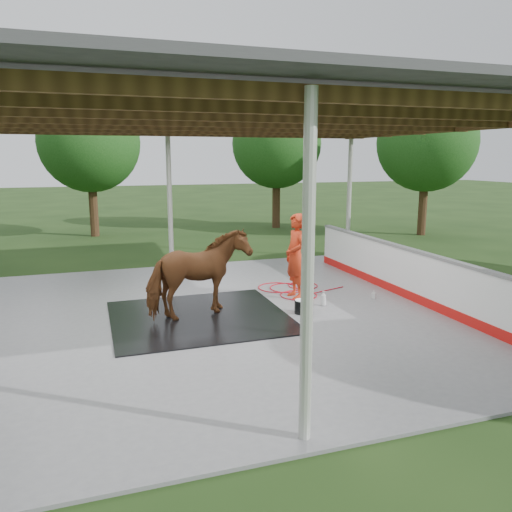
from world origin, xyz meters
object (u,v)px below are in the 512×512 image
object	(u,v)px
horse	(198,274)
handler	(296,256)
dasher_board	(405,273)
wash_bucket	(302,306)

from	to	relation	value
horse	handler	bearing A→B (deg)	-90.21
horse	dasher_board	bearing A→B (deg)	-106.73
dasher_board	horse	xyz separation A→B (m)	(-4.81, -0.03, 0.34)
handler	wash_bucket	distance (m)	1.43
horse	handler	distance (m)	2.49
handler	wash_bucket	xyz separation A→B (m)	(-0.33, -1.12, -0.82)
dasher_board	wash_bucket	size ratio (longest dim) A/B	26.28
wash_bucket	dasher_board	bearing A→B (deg)	8.88
dasher_board	horse	distance (m)	4.82
dasher_board	wash_bucket	bearing A→B (deg)	-171.12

